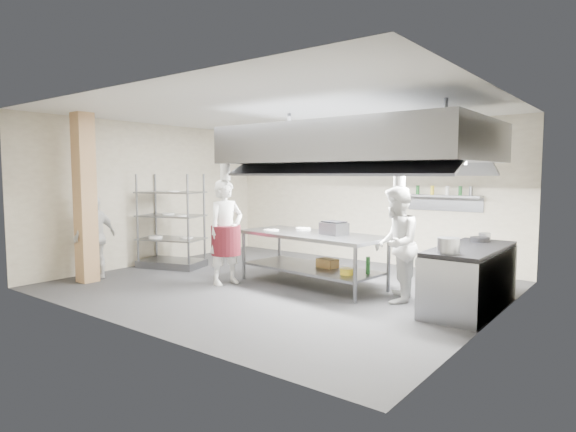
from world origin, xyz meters
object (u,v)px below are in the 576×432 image
Objects in this scene: chef_head at (226,232)px; griddle at (334,229)px; island at (312,259)px; chef_line at (396,244)px; cooking_range at (470,280)px; stockpot at (448,245)px; pass_rack at (171,221)px; chef_plating at (95,236)px.

griddle is (1.65, 0.90, 0.10)m from chef_head.
chef_line is at bearing 1.54° from island.
chef_line reaches higher than island.
stockpot reaches higher than cooking_range.
pass_rack is (-3.24, -0.43, 0.51)m from island.
griddle is at bearing 163.49° from stockpot.
pass_rack is 3.68m from griddle.
chef_head is 2.50m from chef_plating.
chef_plating is at bearing -87.77° from chef_line.
stockpot is at bearing -3.57° from griddle.
chef_head is (2.00, -0.41, -0.05)m from pass_rack.
chef_line is 1.08m from stockpot.
pass_rack reaches higher than chef_head.
griddle is at bearing -49.68° from chef_head.
pass_rack reaches higher than island.
chef_head is at bearing -138.28° from griddle.
stockpot is at bearing 45.36° from chef_line.
chef_head reaches higher than chef_line.
cooking_range is 1.09× the size of chef_head.
griddle is 2.26m from stockpot.
pass_rack reaches higher than chef_line.
pass_rack is at bearing 160.39° from chef_plating.
chef_plating reaches higher than island.
island is at bearing 167.30° from stockpot.
pass_rack is at bearing -174.27° from cooking_range.
cooking_range is 1.14× the size of chef_line.
chef_head is at bearing -140.42° from island.
pass_rack is 1.05× the size of chef_head.
chef_line is 6.08× the size of stockpot.
chef_head is 1.05× the size of chef_line.
island is 1.57m from chef_head.
chef_head is at bearing 105.68° from chef_plating.
chef_plating is at bearing -166.54° from stockpot.
island reaches higher than cooking_range.
chef_plating is (-0.20, -1.59, -0.18)m from pass_rack.
griddle is at bearing 14.02° from island.
pass_rack is 5.93m from cooking_range.
chef_head reaches higher than island.
island is at bearing -176.61° from cooking_range.
pass_rack is 1.61m from chef_plating.
griddle is (-2.23, -0.09, 0.59)m from cooking_range.
chef_line is 1.11× the size of chef_plating.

